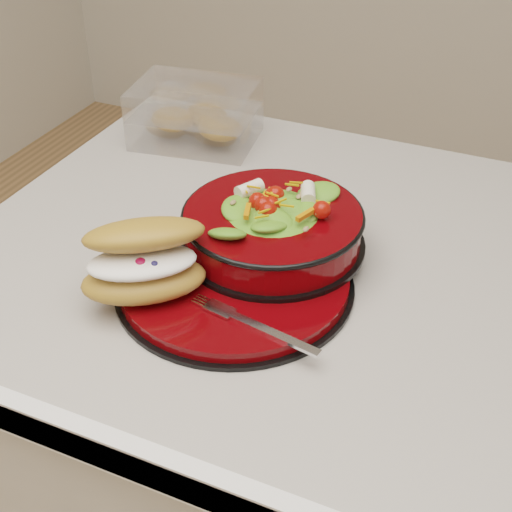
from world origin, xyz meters
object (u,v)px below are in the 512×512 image
at_px(salad_bowl, 273,221).
at_px(fork, 257,326).
at_px(croissant, 145,261).
at_px(island_counter, 393,507).
at_px(dinner_plate, 235,281).
at_px(pastry_box, 196,115).

xyz_separation_m(salad_bowl, fork, (0.05, -0.15, -0.03)).
height_order(salad_bowl, croissant, salad_bowl).
height_order(island_counter, dinner_plate, dinner_plate).
distance_m(salad_bowl, fork, 0.16).
relative_size(dinner_plate, salad_bowl, 1.24).
xyz_separation_m(fork, pastry_box, (-0.29, 0.42, 0.02)).
distance_m(dinner_plate, pastry_box, 0.41).
bearing_deg(fork, pastry_box, 45.43).
bearing_deg(pastry_box, fork, -63.48).
relative_size(island_counter, fork, 8.33).
height_order(island_counter, fork, fork).
height_order(island_counter, salad_bowl, salad_bowl).
relative_size(croissant, pastry_box, 0.77).
relative_size(dinner_plate, pastry_box, 1.37).
relative_size(fork, pastry_box, 0.69).
xyz_separation_m(salad_bowl, pastry_box, (-0.25, 0.27, -0.01)).
distance_m(croissant, fork, 0.15).
distance_m(island_counter, fork, 0.53).
distance_m(island_counter, pastry_box, 0.71).
bearing_deg(pastry_box, salad_bowl, -55.42).
bearing_deg(fork, island_counter, -31.99).
bearing_deg(pastry_box, island_counter, -36.60).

